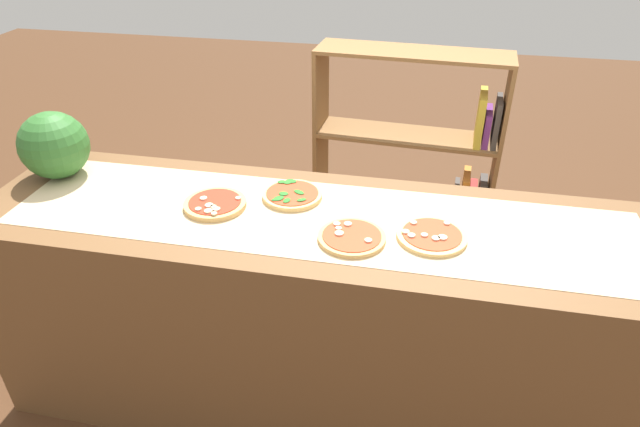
# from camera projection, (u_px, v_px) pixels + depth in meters

# --- Properties ---
(ground_plane) EXTENTS (12.00, 12.00, 0.00)m
(ground_plane) POSITION_uv_depth(u_px,v_px,m) (320.00, 394.00, 2.50)
(ground_plane) COLOR #4C2D19
(counter) EXTENTS (2.60, 0.71, 0.95)m
(counter) POSITION_uv_depth(u_px,v_px,m) (320.00, 316.00, 2.25)
(counter) COLOR brown
(counter) RESTS_ON ground_plane
(parchment_paper) EXTENTS (2.29, 0.53, 0.00)m
(parchment_paper) POSITION_uv_depth(u_px,v_px,m) (320.00, 218.00, 2.00)
(parchment_paper) COLOR tan
(parchment_paper) RESTS_ON counter
(pizza_mushroom_0) EXTENTS (0.23, 0.23, 0.03)m
(pizza_mushroom_0) POSITION_uv_depth(u_px,v_px,m) (215.00, 205.00, 2.06)
(pizza_mushroom_0) COLOR tan
(pizza_mushroom_0) RESTS_ON parchment_paper
(pizza_spinach_1) EXTENTS (0.23, 0.23, 0.03)m
(pizza_spinach_1) POSITION_uv_depth(u_px,v_px,m) (292.00, 195.00, 2.12)
(pizza_spinach_1) COLOR #DBB26B
(pizza_spinach_1) RESTS_ON parchment_paper
(pizza_mushroom_2) EXTENTS (0.23, 0.23, 0.02)m
(pizza_mushroom_2) POSITION_uv_depth(u_px,v_px,m) (352.00, 237.00, 1.88)
(pizza_mushroom_2) COLOR tan
(pizza_mushroom_2) RESTS_ON parchment_paper
(pizza_mushroom_3) EXTENTS (0.24, 0.24, 0.02)m
(pizza_mushroom_3) POSITION_uv_depth(u_px,v_px,m) (432.00, 236.00, 1.89)
(pizza_mushroom_3) COLOR #DBB26B
(pizza_mushroom_3) RESTS_ON parchment_paper
(watermelon) EXTENTS (0.27, 0.27, 0.27)m
(watermelon) POSITION_uv_depth(u_px,v_px,m) (54.00, 145.00, 2.22)
(watermelon) COLOR #2D6628
(watermelon) RESTS_ON counter
(bookshelf) EXTENTS (0.96, 0.33, 1.30)m
(bookshelf) POSITION_uv_depth(u_px,v_px,m) (423.00, 179.00, 2.95)
(bookshelf) COLOR brown
(bookshelf) RESTS_ON ground_plane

